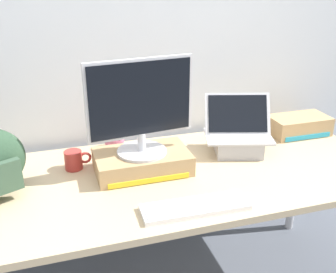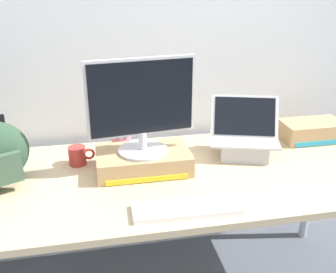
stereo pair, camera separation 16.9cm
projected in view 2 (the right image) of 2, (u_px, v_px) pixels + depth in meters
name	position (u px, v px, depth m)	size (l,w,h in m)	color
back_wall	(148.00, 26.00, 2.02)	(7.00, 0.10, 2.60)	silver
desk	(168.00, 185.00, 1.80)	(2.00, 0.83, 0.73)	tan
toner_box_yellow	(143.00, 160.00, 1.80)	(0.42, 0.26, 0.09)	tan
desktop_monitor	(142.00, 107.00, 1.70)	(0.47, 0.22, 0.42)	silver
open_laptop	(244.00, 143.00, 1.93)	(0.37, 0.29, 0.28)	#ADADB2
external_keyboard	(187.00, 208.00, 1.50)	(0.42, 0.14, 0.02)	white
coffee_mug	(78.00, 156.00, 1.85)	(0.12, 0.08, 0.09)	#B2332D
plush_toy	(121.00, 136.00, 2.03)	(0.11, 0.11, 0.11)	#CC7099
toner_box_cyan	(312.00, 131.00, 2.11)	(0.32, 0.18, 0.10)	tan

